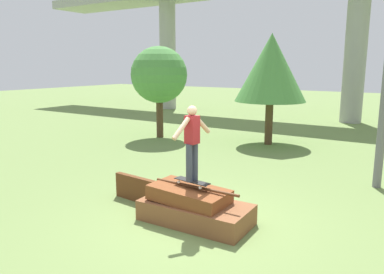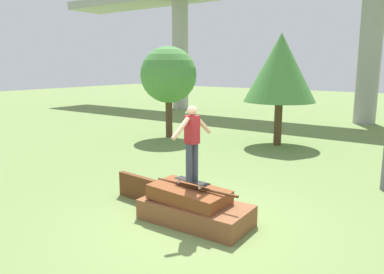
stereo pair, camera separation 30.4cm
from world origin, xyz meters
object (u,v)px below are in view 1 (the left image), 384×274
object	(u,v)px
tree_behind_left	(159,75)
skateboard	(192,181)
skater	(192,139)
tree_behind_right	(271,68)

from	to	relation	value
tree_behind_left	skateboard	bearing A→B (deg)	-48.27
skateboard	skater	size ratio (longest dim) A/B	0.55
skater	tree_behind_right	xyz separation A→B (m)	(-1.48, 7.71, 1.26)
skater	skateboard	bearing A→B (deg)	90.00
skateboard	tree_behind_left	xyz separation A→B (m)	(-5.88, 6.60, 1.79)
skateboard	tree_behind_right	world-z (taller)	tree_behind_right
skateboard	tree_behind_left	world-z (taller)	tree_behind_left
tree_behind_left	tree_behind_right	distance (m)	4.55
skateboard	skater	distance (m)	0.83
skater	tree_behind_left	distance (m)	8.89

